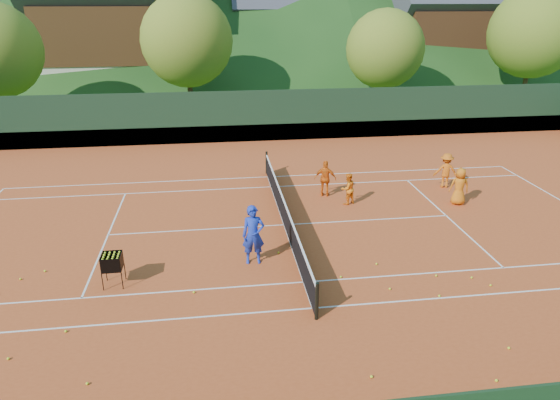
{
  "coord_description": "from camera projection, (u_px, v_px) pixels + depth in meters",
  "views": [
    {
      "loc": [
        -2.44,
        -16.81,
        7.89
      ],
      "look_at": [
        -0.16,
        0.0,
        1.03
      ],
      "focal_mm": 32.0,
      "sensor_mm": 36.0,
      "label": 1
    }
  ],
  "objects": [
    {
      "name": "tennis_ball_2",
      "position": [
        8.0,
        359.0,
        11.69
      ],
      "size": [
        0.07,
        0.07,
        0.07
      ],
      "primitive_type": "sphere",
      "color": "#C7E826",
      "rests_on": "clay_court"
    },
    {
      "name": "coach",
      "position": [
        253.0,
        235.0,
        15.69
      ],
      "size": [
        0.72,
        0.48,
        1.95
      ],
      "primitive_type": "imported",
      "rotation": [
        0.0,
        0.0,
        -0.02
      ],
      "color": "#1B32B4",
      "rests_on": "clay_court"
    },
    {
      "name": "tennis_ball_12",
      "position": [
        436.0,
        276.0,
        15.2
      ],
      "size": [
        0.07,
        0.07,
        0.07
      ],
      "primitive_type": "sphere",
      "color": "#C7E826",
      "rests_on": "clay_court"
    },
    {
      "name": "tennis_ball_13",
      "position": [
        341.0,
        277.0,
        15.13
      ],
      "size": [
        0.07,
        0.07,
        0.07
      ],
      "primitive_type": "sphere",
      "color": "#C7E826",
      "rests_on": "clay_court"
    },
    {
      "name": "tree_b",
      "position": [
        187.0,
        41.0,
        34.64
      ],
      "size": [
        6.4,
        6.4,
        8.4
      ],
      "color": "#43281A",
      "rests_on": "ground"
    },
    {
      "name": "tennis_ball_14",
      "position": [
        66.0,
        331.0,
        12.66
      ],
      "size": [
        0.07,
        0.07,
        0.07
      ],
      "primitive_type": "sphere",
      "color": "#C7E826",
      "rests_on": "clay_court"
    },
    {
      "name": "chalet_left",
      "position": [
        120.0,
        27.0,
        42.91
      ],
      "size": [
        13.8,
        9.93,
        12.92
      ],
      "color": "beige",
      "rests_on": "ground"
    },
    {
      "name": "student_a",
      "position": [
        348.0,
        189.0,
        20.38
      ],
      "size": [
        0.8,
        0.72,
        1.33
      ],
      "primitive_type": "imported",
      "rotation": [
        0.0,
        0.0,
        3.56
      ],
      "color": "orange",
      "rests_on": "clay_court"
    },
    {
      "name": "chalet_right",
      "position": [
        450.0,
        29.0,
        46.79
      ],
      "size": [
        11.5,
        8.82,
        11.91
      ],
      "color": "beige",
      "rests_on": "ground"
    },
    {
      "name": "tennis_ball_18",
      "position": [
        377.0,
        264.0,
        15.87
      ],
      "size": [
        0.07,
        0.07,
        0.07
      ],
      "primitive_type": "sphere",
      "color": "#C7E826",
      "rests_on": "clay_court"
    },
    {
      "name": "tennis_ball_9",
      "position": [
        491.0,
        285.0,
        14.69
      ],
      "size": [
        0.07,
        0.07,
        0.07
      ],
      "primitive_type": "sphere",
      "color": "#C7E826",
      "rests_on": "clay_court"
    },
    {
      "name": "tennis_ball_6",
      "position": [
        371.0,
        377.0,
        11.13
      ],
      "size": [
        0.07,
        0.07,
        0.07
      ],
      "primitive_type": "sphere",
      "color": "#C7E826",
      "rests_on": "clay_court"
    },
    {
      "name": "court_lines",
      "position": [
        284.0,
        225.0,
        18.7
      ],
      "size": [
        23.83,
        11.03,
        0.0
      ],
      "color": "white",
      "rests_on": "clay_court"
    },
    {
      "name": "tennis_ball_16",
      "position": [
        509.0,
        348.0,
        12.05
      ],
      "size": [
        0.07,
        0.07,
        0.07
      ],
      "primitive_type": "sphere",
      "color": "#C7E826",
      "rests_on": "clay_court"
    },
    {
      "name": "tennis_net",
      "position": [
        284.0,
        213.0,
        18.51
      ],
      "size": [
        0.1,
        12.07,
        1.1
      ],
      "color": "black",
      "rests_on": "clay_court"
    },
    {
      "name": "tennis_ball_7",
      "position": [
        390.0,
        289.0,
        14.51
      ],
      "size": [
        0.07,
        0.07,
        0.07
      ],
      "primitive_type": "sphere",
      "color": "#C7E826",
      "rests_on": "clay_court"
    },
    {
      "name": "tennis_ball_19",
      "position": [
        21.0,
        279.0,
        15.02
      ],
      "size": [
        0.07,
        0.07,
        0.07
      ],
      "primitive_type": "sphere",
      "color": "#C7E826",
      "rests_on": "clay_court"
    },
    {
      "name": "tennis_ball_10",
      "position": [
        194.0,
        292.0,
        14.34
      ],
      "size": [
        0.07,
        0.07,
        0.07
      ],
      "primitive_type": "sphere",
      "color": "#C7E826",
      "rests_on": "clay_court"
    },
    {
      "name": "tennis_ball_17",
      "position": [
        279.0,
        253.0,
        16.58
      ],
      "size": [
        0.07,
        0.07,
        0.07
      ],
      "primitive_type": "sphere",
      "color": "#C7E826",
      "rests_on": "clay_court"
    },
    {
      "name": "ground",
      "position": [
        284.0,
        225.0,
        18.7
      ],
      "size": [
        400.0,
        400.0,
        0.0
      ],
      "primitive_type": "plane",
      "color": "#285019",
      "rests_on": "ground"
    },
    {
      "name": "ball_hopper",
      "position": [
        112.0,
        262.0,
        14.51
      ],
      "size": [
        0.57,
        0.57,
        1.0
      ],
      "color": "black",
      "rests_on": "clay_court"
    },
    {
      "name": "student_b",
      "position": [
        325.0,
        179.0,
        21.16
      ],
      "size": [
        0.99,
        0.65,
        1.57
      ],
      "primitive_type": "imported",
      "rotation": [
        0.0,
        0.0,
        2.83
      ],
      "color": "orange",
      "rests_on": "clay_court"
    },
    {
      "name": "tennis_ball_8",
      "position": [
        472.0,
        278.0,
        15.09
      ],
      "size": [
        0.07,
        0.07,
        0.07
      ],
      "primitive_type": "sphere",
      "color": "#C7E826",
      "rests_on": "clay_court"
    },
    {
      "name": "tennis_ball_5",
      "position": [
        87.0,
        384.0,
        10.93
      ],
      "size": [
        0.07,
        0.07,
        0.07
      ],
      "primitive_type": "sphere",
      "color": "#C7E826",
      "rests_on": "clay_court"
    },
    {
      "name": "student_c",
      "position": [
        459.0,
        186.0,
        20.31
      ],
      "size": [
        0.86,
        0.67,
        1.55
      ],
      "primitive_type": "imported",
      "rotation": [
        0.0,
        0.0,
        2.88
      ],
      "color": "orange",
      "rests_on": "clay_court"
    },
    {
      "name": "student_d",
      "position": [
        446.0,
        170.0,
        22.17
      ],
      "size": [
        1.11,
        0.78,
        1.57
      ],
      "primitive_type": "imported",
      "rotation": [
        0.0,
        0.0,
        2.93
      ],
      "color": "#D46112",
      "rests_on": "clay_court"
    },
    {
      "name": "tree_d",
      "position": [
        534.0,
        33.0,
        37.75
      ],
      "size": [
        6.8,
        6.8,
        8.93
      ],
      "color": "#412B1A",
      "rests_on": "ground"
    },
    {
      "name": "chalet_mid",
      "position": [
        296.0,
        31.0,
        48.82
      ],
      "size": [
        12.65,
        8.82,
        11.45
      ],
      "color": "beige",
      "rests_on": "ground"
    },
    {
      "name": "tennis_ball_3",
      "position": [
        439.0,
        296.0,
        14.16
      ],
      "size": [
        0.07,
        0.07,
        0.07
      ],
      "primitive_type": "sphere",
      "color": "#C7E826",
      "rests_on": "clay_court"
    },
    {
      "name": "clay_court",
      "position": [
        284.0,
        225.0,
        18.7
      ],
      "size": [
        40.0,
        24.0,
        0.02
      ],
      "primitive_type": "cube",
      "color": "#B2441C",
      "rests_on": "ground"
    },
    {
      "name": "tennis_ball_1",
      "position": [
        496.0,
        381.0,
        11.02
      ],
      "size": [
        0.07,
        0.07,
        0.07
      ],
      "primitive_type": "sphere",
      "color": "#C7E826",
      "rests_on": "clay_court"
    },
    {
      "name": "tree_c",
      "position": [
        385.0,
        49.0,
        35.7
      ],
      "size": [
        5.6,
        5.6,
        7.35
      ],
      "color": "#3D2418",
      "rests_on": "ground"
    },
    {
      "name": "perimeter_fence",
      "position": [
        284.0,
        194.0,
        18.23
      ],
      "size": [
        40.4,
        24.24,
        3.0
      ],
      "color": "black",
      "rests_on": "clay_court"
    },
    {
      "name": "tennis_ball_15",
      "position": [
        45.0,
        271.0,
        15.46
      ],
      "size": [
        0.07,
        0.07,
        0.07
      ],
      "primitive_type": "sphere",
      "color": "#C7E826",
      "rests_on": "clay_court"
    }
  ]
}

